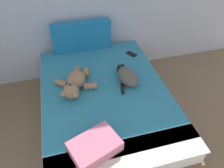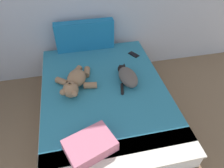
{
  "view_description": "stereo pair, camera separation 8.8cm",
  "coord_description": "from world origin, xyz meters",
  "px_view_note": "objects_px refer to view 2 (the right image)",
  "views": [
    {
      "loc": [
        1.48,
        1.59,
        2.11
      ],
      "look_at": [
        1.93,
        3.3,
        0.52
      ],
      "focal_mm": 33.85,
      "sensor_mm": 36.0,
      "label": 1
    },
    {
      "loc": [
        1.57,
        1.57,
        2.11
      ],
      "look_at": [
        1.93,
        3.3,
        0.52
      ],
      "focal_mm": 33.85,
      "sensor_mm": 36.0,
      "label": 2
    }
  ],
  "objects_px": {
    "cat": "(127,76)",
    "bed": "(105,105)",
    "cell_phone": "(134,54)",
    "teddy_bear": "(75,82)",
    "patterned_cushion": "(85,36)",
    "throw_pillow": "(90,146)"
  },
  "relations": [
    {
      "from": "bed",
      "to": "cat",
      "type": "distance_m",
      "value": 0.44
    },
    {
      "from": "cell_phone",
      "to": "throw_pillow",
      "type": "distance_m",
      "value": 1.5
    },
    {
      "from": "cat",
      "to": "teddy_bear",
      "type": "xyz_separation_m",
      "value": [
        -0.59,
        0.02,
        0.01
      ]
    },
    {
      "from": "cat",
      "to": "bed",
      "type": "bearing_deg",
      "value": -161.72
    },
    {
      "from": "patterned_cushion",
      "to": "teddy_bear",
      "type": "height_order",
      "value": "patterned_cushion"
    },
    {
      "from": "patterned_cushion",
      "to": "teddy_bear",
      "type": "distance_m",
      "value": 0.81
    },
    {
      "from": "bed",
      "to": "cell_phone",
      "type": "height_order",
      "value": "cell_phone"
    },
    {
      "from": "teddy_bear",
      "to": "throw_pillow",
      "type": "height_order",
      "value": "teddy_bear"
    },
    {
      "from": "patterned_cushion",
      "to": "teddy_bear",
      "type": "relative_size",
      "value": 1.39
    },
    {
      "from": "bed",
      "to": "patterned_cushion",
      "type": "distance_m",
      "value": 1.0
    },
    {
      "from": "bed",
      "to": "throw_pillow",
      "type": "distance_m",
      "value": 0.8
    },
    {
      "from": "bed",
      "to": "cat",
      "type": "xyz_separation_m",
      "value": [
        0.28,
        0.09,
        0.32
      ]
    },
    {
      "from": "patterned_cushion",
      "to": "cell_phone",
      "type": "height_order",
      "value": "patterned_cushion"
    },
    {
      "from": "patterned_cushion",
      "to": "cat",
      "type": "relative_size",
      "value": 1.79
    },
    {
      "from": "bed",
      "to": "throw_pillow",
      "type": "xyz_separation_m",
      "value": [
        -0.25,
        -0.7,
        0.31
      ]
    },
    {
      "from": "teddy_bear",
      "to": "throw_pillow",
      "type": "xyz_separation_m",
      "value": [
        0.06,
        -0.81,
        -0.02
      ]
    },
    {
      "from": "cell_phone",
      "to": "teddy_bear",
      "type": "bearing_deg",
      "value": -149.68
    },
    {
      "from": "bed",
      "to": "patterned_cushion",
      "type": "xyz_separation_m",
      "value": [
        -0.1,
        0.89,
        0.45
      ]
    },
    {
      "from": "patterned_cushion",
      "to": "throw_pillow",
      "type": "height_order",
      "value": "patterned_cushion"
    },
    {
      "from": "cat",
      "to": "cell_phone",
      "type": "relative_size",
      "value": 2.66
    },
    {
      "from": "patterned_cushion",
      "to": "throw_pillow",
      "type": "bearing_deg",
      "value": -95.49
    },
    {
      "from": "cat",
      "to": "cell_phone",
      "type": "xyz_separation_m",
      "value": [
        0.23,
        0.5,
        -0.07
      ]
    }
  ]
}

